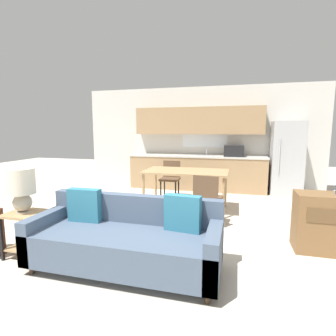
{
  "coord_description": "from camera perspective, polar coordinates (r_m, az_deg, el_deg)",
  "views": [
    {
      "loc": [
        1.02,
        -2.53,
        1.55
      ],
      "look_at": [
        -0.04,
        1.5,
        0.95
      ],
      "focal_mm": 28.0,
      "sensor_mm": 36.0,
      "label": 1
    }
  ],
  "objects": [
    {
      "name": "dining_chair_far_left",
      "position": [
        6.02,
        0.54,
        -1.94
      ],
      "size": [
        0.43,
        0.43,
        0.85
      ],
      "rotation": [
        0.0,
        0.0,
        0.02
      ],
      "color": "brown",
      "rests_on": "ground_plane"
    },
    {
      "name": "dining_table",
      "position": [
        5.1,
        3.95,
        -1.26
      ],
      "size": [
        1.61,
        0.88,
        0.78
      ],
      "color": "tan",
      "rests_on": "ground_plane"
    },
    {
      "name": "kitchen_counter",
      "position": [
        6.97,
        6.44,
        2.31
      ],
      "size": [
        3.55,
        0.65,
        2.15
      ],
      "color": "tan",
      "rests_on": "ground_plane"
    },
    {
      "name": "refrigerator",
      "position": [
        6.89,
        24.35,
        1.89
      ],
      "size": [
        0.7,
        0.72,
        1.76
      ],
      "color": "#B7BABC",
      "rests_on": "ground_plane"
    },
    {
      "name": "ground_plane",
      "position": [
        3.14,
        -6.76,
        -21.48
      ],
      "size": [
        20.0,
        20.0,
        0.0
      ],
      "primitive_type": "plane",
      "color": "beige"
    },
    {
      "name": "side_table",
      "position": [
        3.75,
        -28.67,
        -11.22
      ],
      "size": [
        0.4,
        0.4,
        0.56
      ],
      "color": "tan",
      "rests_on": "ground_plane"
    },
    {
      "name": "table_lamp",
      "position": [
        3.61,
        -29.32,
        -3.58
      ],
      "size": [
        0.32,
        0.32,
        0.54
      ],
      "color": "#B2A893",
      "rests_on": "side_table"
    },
    {
      "name": "wall_back",
      "position": [
        7.23,
        6.75,
        6.58
      ],
      "size": [
        6.4,
        0.07,
        2.7
      ],
      "color": "silver",
      "rests_on": "ground_plane"
    },
    {
      "name": "dining_chair_near_right",
      "position": [
        4.29,
        8.54,
        -6.19
      ],
      "size": [
        0.47,
        0.47,
        0.85
      ],
      "rotation": [
        0.0,
        0.0,
        3.01
      ],
      "color": "brown",
      "rests_on": "ground_plane"
    },
    {
      "name": "credenza",
      "position": [
        3.99,
        32.47,
        -10.19
      ],
      "size": [
        0.94,
        0.42,
        0.76
      ],
      "color": "brown",
      "rests_on": "ground_plane"
    },
    {
      "name": "couch",
      "position": [
        3.09,
        -8.93,
        -15.06
      ],
      "size": [
        2.1,
        0.8,
        0.85
      ],
      "color": "#3D2D1E",
      "rests_on": "ground_plane"
    }
  ]
}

